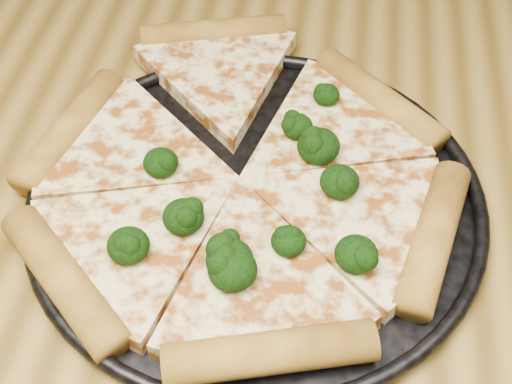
# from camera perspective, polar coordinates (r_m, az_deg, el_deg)

# --- Properties ---
(dining_table) EXTENTS (1.20, 0.90, 0.75)m
(dining_table) POSITION_cam_1_polar(r_m,az_deg,el_deg) (0.59, -10.76, -11.99)
(dining_table) COLOR olive
(dining_table) RESTS_ON ground
(pizza_pan) EXTENTS (0.34, 0.34, 0.02)m
(pizza_pan) POSITION_cam_1_polar(r_m,az_deg,el_deg) (0.54, -0.00, -0.59)
(pizza_pan) COLOR black
(pizza_pan) RESTS_ON dining_table
(pizza) EXTENTS (0.35, 0.39, 0.03)m
(pizza) POSITION_cam_1_polar(r_m,az_deg,el_deg) (0.54, -1.41, 1.51)
(pizza) COLOR beige
(pizza) RESTS_ON pizza_pan
(broccoli_florets) EXTENTS (0.18, 0.21, 0.02)m
(broccoli_florets) POSITION_cam_1_polar(r_m,az_deg,el_deg) (0.51, 0.05, -1.34)
(broccoli_florets) COLOR black
(broccoli_florets) RESTS_ON pizza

